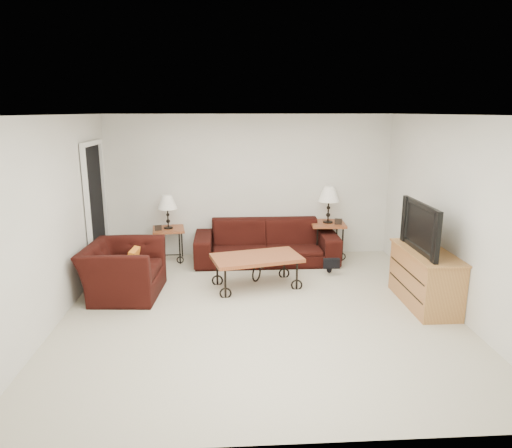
{
  "coord_description": "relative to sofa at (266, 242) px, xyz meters",
  "views": [
    {
      "loc": [
        -0.38,
        -5.57,
        2.54
      ],
      "look_at": [
        0.0,
        0.7,
        1.0
      ],
      "focal_mm": 32.32,
      "sensor_mm": 36.0,
      "label": 1
    }
  ],
  "objects": [
    {
      "name": "ground",
      "position": [
        -0.25,
        -2.02,
        -0.36
      ],
      "size": [
        5.0,
        5.0,
        0.0
      ],
      "primitive_type": "plane",
      "color": "beige",
      "rests_on": "ground"
    },
    {
      "name": "wall_back",
      "position": [
        -0.25,
        0.48,
        0.89
      ],
      "size": [
        5.0,
        0.02,
        2.5
      ],
      "primitive_type": "cube",
      "color": "white",
      "rests_on": "ground"
    },
    {
      "name": "wall_front",
      "position": [
        -0.25,
        -4.52,
        0.89
      ],
      "size": [
        5.0,
        0.02,
        2.5
      ],
      "primitive_type": "cube",
      "color": "white",
      "rests_on": "ground"
    },
    {
      "name": "wall_left",
      "position": [
        -2.75,
        -2.02,
        0.89
      ],
      "size": [
        0.02,
        5.0,
        2.5
      ],
      "primitive_type": "cube",
      "color": "white",
      "rests_on": "ground"
    },
    {
      "name": "wall_right",
      "position": [
        2.25,
        -2.02,
        0.89
      ],
      "size": [
        0.02,
        5.0,
        2.5
      ],
      "primitive_type": "cube",
      "color": "white",
      "rests_on": "ground"
    },
    {
      "name": "ceiling",
      "position": [
        -0.25,
        -2.02,
        2.14
      ],
      "size": [
        5.0,
        5.0,
        0.0
      ],
      "primitive_type": "plane",
      "color": "white",
      "rests_on": "wall_back"
    },
    {
      "name": "doorway",
      "position": [
        -2.72,
        -0.37,
        0.66
      ],
      "size": [
        0.08,
        0.94,
        2.04
      ],
      "primitive_type": "cube",
      "color": "black",
      "rests_on": "ground"
    },
    {
      "name": "sofa",
      "position": [
        0.0,
        0.0,
        0.0
      ],
      "size": [
        2.43,
        0.95,
        0.71
      ],
      "primitive_type": "imported",
      "color": "black",
      "rests_on": "ground"
    },
    {
      "name": "side_table_left",
      "position": [
        -1.68,
        0.18,
        -0.07
      ],
      "size": [
        0.6,
        0.6,
        0.58
      ],
      "primitive_type": "cube",
      "rotation": [
        0.0,
        0.0,
        0.14
      ],
      "color": "#994B27",
      "rests_on": "ground"
    },
    {
      "name": "side_table_right",
      "position": [
        1.1,
        0.18,
        -0.04
      ],
      "size": [
        0.62,
        0.62,
        0.64
      ],
      "primitive_type": "cube",
      "rotation": [
        0.0,
        0.0,
        -0.07
      ],
      "color": "#994B27",
      "rests_on": "ground"
    },
    {
      "name": "lamp_left",
      "position": [
        -1.68,
        0.18,
        0.51
      ],
      "size": [
        0.37,
        0.37,
        0.58
      ],
      "primitive_type": null,
      "rotation": [
        0.0,
        0.0,
        0.14
      ],
      "color": "black",
      "rests_on": "side_table_left"
    },
    {
      "name": "lamp_right",
      "position": [
        1.1,
        0.18,
        0.6
      ],
      "size": [
        0.39,
        0.39,
        0.64
      ],
      "primitive_type": null,
      "rotation": [
        0.0,
        0.0,
        -0.07
      ],
      "color": "black",
      "rests_on": "side_table_right"
    },
    {
      "name": "photo_frame_left",
      "position": [
        -1.83,
        0.03,
        0.27
      ],
      "size": [
        0.11,
        0.05,
        0.1
      ],
      "primitive_type": "cube",
      "rotation": [
        0.0,
        0.0,
        0.32
      ],
      "color": "black",
      "rests_on": "side_table_left"
    },
    {
      "name": "photo_frame_right",
      "position": [
        1.25,
        0.03,
        0.34
      ],
      "size": [
        0.13,
        0.05,
        0.11
      ],
      "primitive_type": "cube",
      "rotation": [
        0.0,
        0.0,
        -0.28
      ],
      "color": "black",
      "rests_on": "side_table_right"
    },
    {
      "name": "coffee_table",
      "position": [
        -0.24,
        -1.17,
        -0.12
      ],
      "size": [
        1.4,
        0.97,
        0.48
      ],
      "primitive_type": "cube",
      "rotation": [
        0.0,
        0.0,
        0.24
      ],
      "color": "#994B27",
      "rests_on": "ground"
    },
    {
      "name": "armchair",
      "position": [
        -2.13,
        -1.35,
        0.01
      ],
      "size": [
        1.07,
        1.2,
        0.74
      ],
      "primitive_type": "imported",
      "rotation": [
        0.0,
        0.0,
        1.5
      ],
      "color": "black",
      "rests_on": "ground"
    },
    {
      "name": "throw_pillow",
      "position": [
        -1.98,
        -1.4,
        0.16
      ],
      "size": [
        0.11,
        0.34,
        0.33
      ],
      "primitive_type": "cube",
      "rotation": [
        0.0,
        0.0,
        1.5
      ],
      "color": "#CF611A",
      "rests_on": "armchair"
    },
    {
      "name": "tv_stand",
      "position": [
        1.98,
        -1.93,
        0.02
      ],
      "size": [
        0.52,
        1.25,
        0.75
      ],
      "primitive_type": "cube",
      "color": "#BB8C45",
      "rests_on": "ground"
    },
    {
      "name": "television",
      "position": [
        1.96,
        -1.93,
        0.72
      ],
      "size": [
        0.15,
        1.12,
        0.65
      ],
      "primitive_type": "imported",
      "rotation": [
        0.0,
        0.0,
        -1.57
      ],
      "color": "black",
      "rests_on": "tv_stand"
    },
    {
      "name": "backpack",
      "position": [
        0.97,
        -0.63,
        -0.1
      ],
      "size": [
        0.47,
        0.42,
        0.5
      ],
      "primitive_type": "ellipsoid",
      "rotation": [
        0.0,
        0.0,
        -0.38
      ],
      "color": "black",
      "rests_on": "ground"
    }
  ]
}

